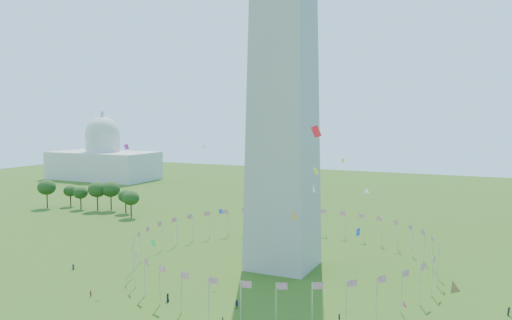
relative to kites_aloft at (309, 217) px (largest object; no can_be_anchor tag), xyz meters
The scene contains 4 objects.
flag_ring 35.13m from the kites_aloft, 121.81° to the left, with size 80.24×80.24×9.00m.
capitol_building 251.46m from the kites_aloft, 141.43° to the left, with size 70.00×35.00×46.00m, color beige, non-canonical shape.
kites_aloft is the anchor object (origin of this frame).
tree_line_west 140.85m from the kites_aloft, 151.18° to the left, with size 55.85×16.24×12.57m.
Camera 1 is at (49.77, -74.20, 40.80)m, focal length 35.00 mm.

